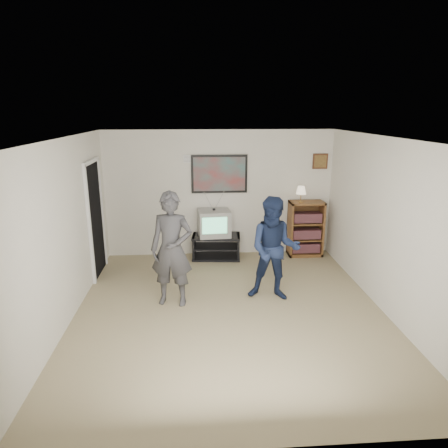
{
  "coord_description": "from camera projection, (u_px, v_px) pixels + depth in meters",
  "views": [
    {
      "loc": [
        -0.46,
        -5.28,
        2.85
      ],
      "look_at": [
        -0.04,
        0.66,
        1.15
      ],
      "focal_mm": 32.0,
      "sensor_mm": 36.0,
      "label": 1
    }
  ],
  "objects": [
    {
      "name": "room_shell",
      "position": [
        228.0,
        223.0,
        5.87
      ],
      "size": [
        4.51,
        5.0,
        2.51
      ],
      "color": "#8F7E5B",
      "rests_on": "ground"
    },
    {
      "name": "media_stand",
      "position": [
        216.0,
        247.0,
        7.95
      ],
      "size": [
        0.98,
        0.6,
        0.47
      ],
      "rotation": [
        0.0,
        0.0,
        -0.09
      ],
      "color": "black",
      "rests_on": "room_shell"
    },
    {
      "name": "crt_television",
      "position": [
        214.0,
        223.0,
        7.81
      ],
      "size": [
        0.65,
        0.57,
        0.51
      ],
      "primitive_type": null,
      "rotation": [
        0.0,
        0.0,
        0.09
      ],
      "color": "gray",
      "rests_on": "media_stand"
    },
    {
      "name": "bookshelf",
      "position": [
        306.0,
        229.0,
        8.03
      ],
      "size": [
        0.68,
        0.39,
        1.11
      ],
      "primitive_type": null,
      "color": "brown",
      "rests_on": "room_shell"
    },
    {
      "name": "table_lamp",
      "position": [
        301.0,
        194.0,
        7.79
      ],
      "size": [
        0.2,
        0.2,
        0.32
      ],
      "primitive_type": null,
      "color": "beige",
      "rests_on": "bookshelf"
    },
    {
      "name": "person_tall",
      "position": [
        172.0,
        249.0,
        5.9
      ],
      "size": [
        0.7,
        0.53,
        1.74
      ],
      "primitive_type": "imported",
      "rotation": [
        0.0,
        0.0,
        -0.18
      ],
      "color": "#37373A",
      "rests_on": "room_shell"
    },
    {
      "name": "person_short",
      "position": [
        274.0,
        249.0,
        6.08
      ],
      "size": [
        0.91,
        0.78,
        1.63
      ],
      "primitive_type": "imported",
      "rotation": [
        0.0,
        0.0,
        -0.23
      ],
      "color": "#17213F",
      "rests_on": "room_shell"
    },
    {
      "name": "controller_left",
      "position": [
        170.0,
        225.0,
        5.99
      ],
      "size": [
        0.04,
        0.13,
        0.04
      ],
      "primitive_type": "cube",
      "rotation": [
        0.0,
        0.0,
        0.02
      ],
      "color": "white",
      "rests_on": "person_tall"
    },
    {
      "name": "controller_right",
      "position": [
        274.0,
        233.0,
        6.24
      ],
      "size": [
        0.06,
        0.12,
        0.03
      ],
      "primitive_type": "cube",
      "rotation": [
        0.0,
        0.0,
        0.29
      ],
      "color": "white",
      "rests_on": "person_short"
    },
    {
      "name": "poster",
      "position": [
        219.0,
        174.0,
        7.8
      ],
      "size": [
        1.1,
        0.03,
        0.75
      ],
      "primitive_type": "cube",
      "color": "black",
      "rests_on": "room_shell"
    },
    {
      "name": "air_vent",
      "position": [
        191.0,
        159.0,
        7.69
      ],
      "size": [
        0.28,
        0.02,
        0.14
      ],
      "primitive_type": "cube",
      "color": "white",
      "rests_on": "room_shell"
    },
    {
      "name": "small_picture",
      "position": [
        320.0,
        161.0,
        7.88
      ],
      "size": [
        0.3,
        0.03,
        0.3
      ],
      "primitive_type": "cube",
      "color": "#402814",
      "rests_on": "room_shell"
    },
    {
      "name": "doorway",
      "position": [
        95.0,
        220.0,
        6.99
      ],
      "size": [
        0.03,
        0.85,
        2.0
      ],
      "primitive_type": "cube",
      "color": "black",
      "rests_on": "room_shell"
    }
  ]
}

